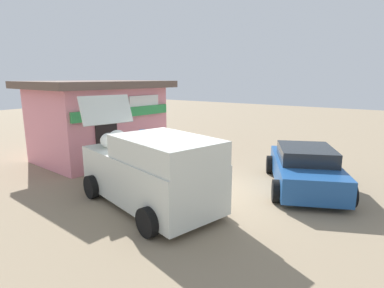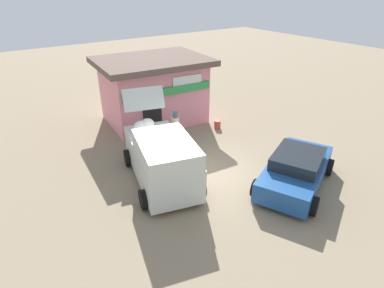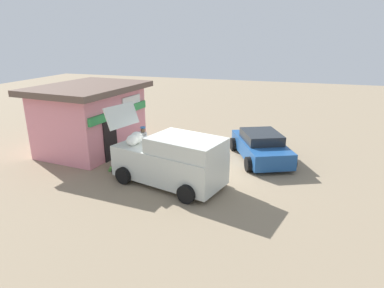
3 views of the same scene
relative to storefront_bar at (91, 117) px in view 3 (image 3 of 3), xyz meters
The scene contains 8 objects.
ground_plane 5.94m from the storefront_bar, 97.51° to the right, with size 60.00×60.00×0.00m, color gray.
storefront_bar is the anchor object (origin of this frame).
delivery_van 5.84m from the storefront_bar, 116.63° to the right, with size 3.02×4.90×2.82m.
parked_sedan 8.28m from the storefront_bar, 81.79° to the right, with size 4.36×3.32×1.29m.
vendor_standing 3.28m from the storefront_bar, 102.51° to the right, with size 0.47×0.49×1.60m.
customer_bending 4.29m from the storefront_bar, 127.33° to the right, with size 0.79×0.64×1.37m.
unloaded_banana_pile 3.35m from the storefront_bar, 127.85° to the right, with size 0.91×0.86×0.47m.
paint_bucket 3.67m from the storefront_bar, 53.26° to the right, with size 0.32×0.32×0.40m, color #BF3F33.
Camera 3 is at (-12.63, -3.79, 5.43)m, focal length 30.68 mm.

